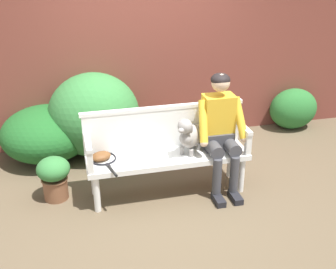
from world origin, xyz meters
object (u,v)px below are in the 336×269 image
Objects in this scene: potted_plant at (54,176)px; dog_on_bench at (189,135)px; garden_bench at (168,160)px; baseball_glove at (101,156)px; tennis_racket at (104,160)px; person_seated at (220,128)px.

dog_on_bench is at bearing -7.60° from potted_plant.
garden_bench is at bearing 177.43° from dog_on_bench.
baseball_glove reaches higher than potted_plant.
tennis_racket is at bearing 176.63° from dog_on_bench.
garden_bench is 0.37m from dog_on_bench.
garden_bench is 0.68m from person_seated.
person_seated is (0.59, -0.01, 0.33)m from garden_bench.
tennis_racket is at bearing 177.63° from person_seated.
baseball_glove is (-0.96, 0.07, -0.18)m from dog_on_bench.
potted_plant reaches higher than garden_bench.
dog_on_bench is 2.02× the size of baseball_glove.
person_seated is 1.31m from tennis_racket.
dog_on_bench is (-0.35, -0.00, -0.05)m from person_seated.
dog_on_bench reaches higher than garden_bench.
person_seated is 2.32× the size of tennis_racket.
dog_on_bench is 0.98m from baseball_glove.
tennis_racket is at bearing -58.92° from baseball_glove.
dog_on_bench is 1.55m from potted_plant.
dog_on_bench is at bearing -2.57° from garden_bench.
person_seated is at bearing -0.88° from garden_bench.
dog_on_bench is at bearing -179.74° from person_seated.
person_seated is 1.90m from potted_plant.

